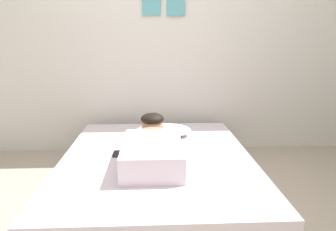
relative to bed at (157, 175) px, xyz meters
The scene contains 6 objects.
back_wall 1.55m from the bed, 85.63° to the left, with size 4.70×0.12×2.50m.
bed is the anchor object (origin of this frame).
pillow 0.54m from the bed, 82.29° to the left, with size 0.52×0.32×0.11m, color silver.
person_lying 0.29m from the bed, 117.51° to the right, with size 0.43×0.92×0.27m.
coffee_cup 0.44m from the bed, 69.19° to the left, with size 0.12×0.09×0.07m.
cell_phone 0.36m from the bed, behind, with size 0.07×0.14×0.01m, color black.
Camera 1 is at (-0.10, -1.66, 1.22)m, focal length 32.31 mm.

